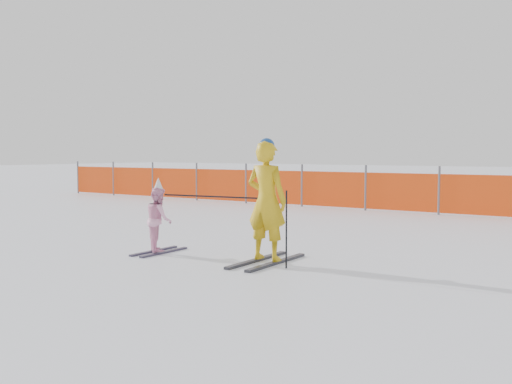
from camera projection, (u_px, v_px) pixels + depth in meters
ground at (237, 262)px, 8.29m from camera, size 120.00×120.00×0.00m
adult at (267, 201)px, 8.22m from camera, size 0.63×1.51×1.81m
child at (159, 219)px, 9.07m from camera, size 0.63×1.04×1.20m
ski_poles at (239, 209)px, 8.32m from camera, size 2.22×0.25×1.08m
safety_fence at (257, 186)px, 17.66m from camera, size 16.91×0.06×1.25m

